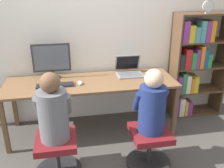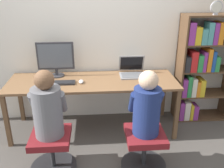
# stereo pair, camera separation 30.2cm
# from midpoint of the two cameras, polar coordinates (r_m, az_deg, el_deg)

# --- Properties ---
(ground_plane) EXTENTS (14.00, 14.00, 0.00)m
(ground_plane) POSITION_cam_midpoint_polar(r_m,az_deg,el_deg) (3.25, -6.46, -13.70)
(ground_plane) COLOR #4C4742
(wall_back) EXTENTS (10.00, 0.05, 2.60)m
(wall_back) POSITION_cam_midpoint_polar(r_m,az_deg,el_deg) (3.45, -8.46, 12.11)
(wall_back) COLOR white
(wall_back) RESTS_ON ground_plane
(desk) EXTENTS (2.17, 0.71, 0.72)m
(desk) POSITION_cam_midpoint_polar(r_m,az_deg,el_deg) (3.23, -7.47, -0.46)
(desk) COLOR brown
(desk) RESTS_ON ground_plane
(desktop_monitor) EXTENTS (0.48, 0.19, 0.46)m
(desktop_monitor) POSITION_cam_midpoint_polar(r_m,az_deg,el_deg) (3.33, -16.20, 5.13)
(desktop_monitor) COLOR #333338
(desktop_monitor) RESTS_ON desk
(laptop) EXTENTS (0.35, 0.34, 0.25)m
(laptop) POSITION_cam_midpoint_polar(r_m,az_deg,el_deg) (3.40, 1.41, 3.00)
(laptop) COLOR gray
(laptop) RESTS_ON desk
(keyboard) EXTENTS (0.45, 0.13, 0.03)m
(keyboard) POSITION_cam_midpoint_polar(r_m,az_deg,el_deg) (3.14, -15.56, -0.32)
(keyboard) COLOR #232326
(keyboard) RESTS_ON desk
(computer_mouse_by_keyboard) EXTENTS (0.06, 0.11, 0.04)m
(computer_mouse_by_keyboard) POSITION_cam_midpoint_polar(r_m,az_deg,el_deg) (3.13, -10.07, 0.20)
(computer_mouse_by_keyboard) COLOR silver
(computer_mouse_by_keyboard) RESTS_ON desk
(office_chair_left) EXTENTS (0.50, 0.50, 0.44)m
(office_chair_left) POSITION_cam_midpoint_polar(r_m,az_deg,el_deg) (2.79, -15.56, -15.29)
(office_chair_left) COLOR #262628
(office_chair_left) RESTS_ON ground_plane
(office_chair_right) EXTENTS (0.50, 0.50, 0.44)m
(office_chair_right) POSITION_cam_midpoint_polar(r_m,az_deg,el_deg) (2.82, 5.43, -13.99)
(office_chair_right) COLOR #262628
(office_chair_right) RESTS_ON ground_plane
(person_at_monitor) EXTENTS (0.36, 0.33, 0.71)m
(person_at_monitor) POSITION_cam_midpoint_polar(r_m,az_deg,el_deg) (2.52, -16.76, -5.96)
(person_at_monitor) COLOR slate
(person_at_monitor) RESTS_ON office_chair_left
(person_at_laptop) EXTENTS (0.34, 0.32, 0.69)m
(person_at_laptop) POSITION_cam_midpoint_polar(r_m,az_deg,el_deg) (2.55, 5.82, -4.75)
(person_at_laptop) COLOR navy
(person_at_laptop) RESTS_ON office_chair_right
(bookshelf) EXTENTS (0.78, 0.33, 1.51)m
(bookshelf) POSITION_cam_midpoint_polar(r_m,az_deg,el_deg) (3.73, 15.81, 4.09)
(bookshelf) COLOR #513823
(bookshelf) RESTS_ON ground_plane
(desk_clock) EXTENTS (0.15, 0.03, 0.17)m
(desk_clock) POSITION_cam_midpoint_polar(r_m,az_deg,el_deg) (3.53, 18.79, 16.43)
(desk_clock) COLOR #B2B2B7
(desk_clock) RESTS_ON bookshelf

